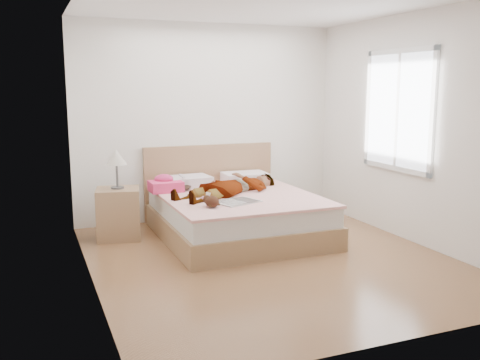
{
  "coord_description": "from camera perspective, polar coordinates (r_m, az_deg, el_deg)",
  "views": [
    {
      "loc": [
        -2.29,
        -4.84,
        1.78
      ],
      "look_at": [
        0.0,
        0.85,
        0.7
      ],
      "focal_mm": 40.0,
      "sensor_mm": 36.0,
      "label": 1
    }
  ],
  "objects": [
    {
      "name": "hair",
      "position": [
        6.72,
        -6.89,
        -0.68
      ],
      "size": [
        0.42,
        0.5,
        0.07
      ],
      "primitive_type": "ellipsoid",
      "rotation": [
        0.0,
        0.0,
        -0.06
      ],
      "color": "black",
      "rests_on": "bed"
    },
    {
      "name": "bed",
      "position": [
        6.49,
        -0.61,
        -3.43
      ],
      "size": [
        1.8,
        2.08,
        1.0
      ],
      "color": "brown",
      "rests_on": "ground"
    },
    {
      "name": "magazine",
      "position": [
        5.92,
        -0.19,
        -2.32
      ],
      "size": [
        0.54,
        0.45,
        0.03
      ],
      "color": "white",
      "rests_on": "bed"
    },
    {
      "name": "nightstand",
      "position": [
        6.45,
        -12.84,
        -3.08
      ],
      "size": [
        0.57,
        0.52,
        1.06
      ],
      "color": "brown",
      "rests_on": "ground"
    },
    {
      "name": "woman",
      "position": [
        6.46,
        -0.97,
        -0.36
      ],
      "size": [
        1.71,
        1.26,
        0.22
      ],
      "primitive_type": "imported",
      "rotation": [
        0.0,
        0.0,
        -1.11
      ],
      "color": "white",
      "rests_on": "bed"
    },
    {
      "name": "towel",
      "position": [
        6.6,
        -7.97,
        -0.48
      ],
      "size": [
        0.39,
        0.34,
        0.21
      ],
      "color": "#FB4476",
      "rests_on": "bed"
    },
    {
      "name": "plush_toy",
      "position": [
        5.69,
        -3.09,
        -2.27
      ],
      "size": [
        0.19,
        0.24,
        0.12
      ],
      "color": "black",
      "rests_on": "bed"
    },
    {
      "name": "ground",
      "position": [
        5.65,
        3.26,
        -8.41
      ],
      "size": [
        4.0,
        4.0,
        0.0
      ],
      "primitive_type": "plane",
      "color": "#4B2A17",
      "rests_on": "ground"
    },
    {
      "name": "coffee_mug",
      "position": [
        6.06,
        -3.27,
        -1.7
      ],
      "size": [
        0.12,
        0.09,
        0.09
      ],
      "color": "white",
      "rests_on": "bed"
    },
    {
      "name": "phone",
      "position": [
        6.67,
        -6.22,
        0.43
      ],
      "size": [
        0.08,
        0.1,
        0.05
      ],
      "primitive_type": "cube",
      "rotation": [
        0.44,
        0.0,
        0.47
      ],
      "color": "silver",
      "rests_on": "bed"
    },
    {
      "name": "room_shell",
      "position": [
        6.56,
        16.52,
        7.13
      ],
      "size": [
        4.0,
        4.0,
        4.0
      ],
      "color": "white",
      "rests_on": "ground"
    }
  ]
}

